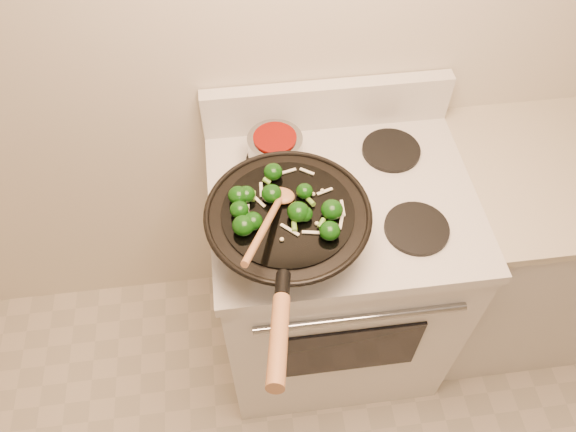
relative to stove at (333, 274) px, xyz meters
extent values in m
plane|color=silver|center=(0.20, 0.33, 0.83)|extent=(3.50, 0.00, 3.50)
cube|color=silver|center=(0.00, 0.00, -0.03)|extent=(0.76, 0.64, 0.88)
cube|color=silver|center=(0.00, 0.00, 0.43)|extent=(0.78, 0.66, 0.04)
cube|color=silver|center=(0.00, 0.30, 0.53)|extent=(0.78, 0.05, 0.16)
cylinder|color=#919499|center=(0.00, -0.33, 0.31)|extent=(0.60, 0.02, 0.02)
cube|color=black|center=(0.00, -0.33, 0.08)|extent=(0.42, 0.01, 0.28)
cylinder|color=black|center=(-0.18, -0.15, 0.46)|extent=(0.18, 0.18, 0.01)
cylinder|color=black|center=(0.18, -0.15, 0.46)|extent=(0.18, 0.18, 0.01)
cylinder|color=black|center=(-0.18, 0.15, 0.46)|extent=(0.18, 0.18, 0.01)
cylinder|color=black|center=(0.18, 0.15, 0.46)|extent=(0.18, 0.18, 0.01)
cube|color=silver|center=(0.81, 0.03, -0.03)|extent=(0.86, 0.60, 0.88)
torus|color=black|center=(-0.18, -0.15, 0.59)|extent=(0.43, 0.43, 0.02)
cylinder|color=black|center=(-0.18, -0.15, 0.59)|extent=(0.34, 0.34, 0.01)
cylinder|color=black|center=(-0.22, -0.39, 0.64)|extent=(0.05, 0.08, 0.05)
cylinder|color=#9E663E|center=(-0.25, -0.53, 0.67)|extent=(0.08, 0.23, 0.09)
ellipsoid|color=#0C3609|center=(-0.16, -0.17, 0.61)|extent=(0.06, 0.06, 0.05)
cylinder|color=#44762A|center=(-0.14, -0.17, 0.60)|extent=(0.02, 0.02, 0.01)
ellipsoid|color=#0C3609|center=(-0.07, -0.18, 0.61)|extent=(0.06, 0.06, 0.05)
ellipsoid|color=#0C3609|center=(-0.30, -0.20, 0.61)|extent=(0.06, 0.06, 0.05)
ellipsoid|color=#0C3609|center=(-0.30, -0.10, 0.61)|extent=(0.05, 0.05, 0.04)
cylinder|color=#44762A|center=(-0.29, -0.10, 0.60)|extent=(0.02, 0.02, 0.02)
ellipsoid|color=#0C3609|center=(-0.28, -0.10, 0.61)|extent=(0.05, 0.05, 0.04)
ellipsoid|color=#0C3609|center=(-0.13, -0.11, 0.61)|extent=(0.04, 0.04, 0.04)
ellipsoid|color=#0C3609|center=(-0.09, -0.24, 0.61)|extent=(0.05, 0.05, 0.04)
cylinder|color=#44762A|center=(-0.07, -0.24, 0.60)|extent=(0.02, 0.02, 0.02)
ellipsoid|color=#0C3609|center=(-0.20, -0.03, 0.61)|extent=(0.05, 0.05, 0.04)
ellipsoid|color=#0C3609|center=(-0.27, -0.19, 0.61)|extent=(0.05, 0.05, 0.04)
ellipsoid|color=#0C3609|center=(-0.30, -0.15, 0.61)|extent=(0.05, 0.05, 0.04)
cylinder|color=#44762A|center=(-0.29, -0.15, 0.60)|extent=(0.02, 0.02, 0.01)
ellipsoid|color=#0C3609|center=(-0.14, -0.18, 0.61)|extent=(0.04, 0.04, 0.04)
ellipsoid|color=#0C3609|center=(-0.22, -0.11, 0.61)|extent=(0.05, 0.05, 0.04)
cube|color=white|center=(-0.04, -0.16, 0.59)|extent=(0.01, 0.05, 0.00)
cube|color=white|center=(-0.11, -0.03, 0.59)|extent=(0.04, 0.03, 0.00)
cube|color=white|center=(-0.08, -0.10, 0.59)|extent=(0.04, 0.02, 0.00)
cube|color=white|center=(-0.05, -0.20, 0.59)|extent=(0.02, 0.04, 0.00)
cube|color=white|center=(-0.16, -0.02, 0.59)|extent=(0.05, 0.02, 0.00)
cube|color=white|center=(-0.25, -0.11, 0.59)|extent=(0.03, 0.04, 0.00)
cube|color=white|center=(-0.13, -0.23, 0.59)|extent=(0.06, 0.02, 0.00)
cube|color=white|center=(-0.24, -0.07, 0.59)|extent=(0.01, 0.05, 0.00)
cube|color=white|center=(-0.18, -0.21, 0.59)|extent=(0.05, 0.04, 0.00)
cube|color=white|center=(-0.28, -0.14, 0.59)|extent=(0.01, 0.04, 0.00)
cylinder|color=#659F33|center=(-0.10, -0.21, 0.60)|extent=(0.02, 0.03, 0.02)
cylinder|color=#659F33|center=(-0.26, -0.10, 0.60)|extent=(0.01, 0.03, 0.02)
cylinder|color=#659F33|center=(-0.28, -0.18, 0.60)|extent=(0.03, 0.03, 0.01)
cylinder|color=#659F33|center=(-0.22, -0.05, 0.60)|extent=(0.03, 0.03, 0.02)
cylinder|color=#659F33|center=(-0.17, -0.21, 0.60)|extent=(0.03, 0.03, 0.02)
cylinder|color=#659F33|center=(-0.12, -0.13, 0.60)|extent=(0.02, 0.02, 0.02)
sphere|color=beige|center=(-0.21, -0.24, 0.60)|extent=(0.01, 0.01, 0.01)
sphere|color=beige|center=(-0.11, -0.11, 0.60)|extent=(0.01, 0.01, 0.01)
sphere|color=beige|center=(-0.11, -0.20, 0.60)|extent=(0.01, 0.01, 0.01)
sphere|color=beige|center=(-0.08, -0.10, 0.60)|extent=(0.01, 0.01, 0.01)
ellipsoid|color=#9E663E|center=(-0.19, -0.11, 0.60)|extent=(0.09, 0.08, 0.02)
cylinder|color=#9E663E|center=(-0.25, -0.24, 0.66)|extent=(0.12, 0.27, 0.12)
cylinder|color=#919499|center=(-0.18, 0.15, 0.51)|extent=(0.16, 0.16, 0.09)
cylinder|color=#690A05|center=(-0.18, 0.15, 0.56)|extent=(0.13, 0.13, 0.01)
cylinder|color=black|center=(-0.16, 0.02, 0.55)|extent=(0.03, 0.10, 0.02)
camera|label=1|loc=(-0.29, -1.01, 1.72)|focal=35.00mm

